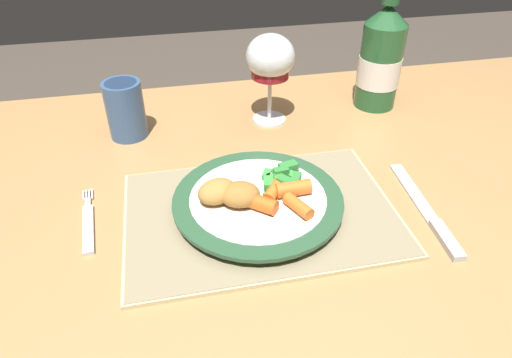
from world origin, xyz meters
The scene contains 11 objects.
dining_table centered at (0.00, 0.00, 0.65)m, with size 1.52×0.81×0.74m.
placemat centered at (-0.06, -0.04, 0.74)m, with size 0.37×0.25×0.01m.
dinner_plate centered at (-0.06, -0.03, 0.76)m, with size 0.23×0.23×0.02m.
breaded_croquettes centered at (-0.10, -0.04, 0.78)m, with size 0.09×0.07×0.03m.
green_beans_pile centered at (-0.02, -0.01, 0.77)m, with size 0.06×0.07×0.02m.
glazed_carrots centered at (-0.03, -0.05, 0.78)m, with size 0.10×0.09×0.02m.
fork centered at (-0.29, -0.02, 0.74)m, with size 0.03×0.14×0.01m.
table_knife centered at (0.17, -0.09, 0.74)m, with size 0.03×0.21×0.01m.
wine_glass centered at (0.02, 0.22, 0.86)m, with size 0.08×0.08×0.16m.
bottle centered at (0.23, 0.24, 0.84)m, with size 0.08×0.08×0.26m.
drinking_cup centered at (-0.24, 0.22, 0.79)m, with size 0.06×0.06×0.10m.
Camera 1 is at (-0.16, -0.51, 1.15)m, focal length 32.00 mm.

